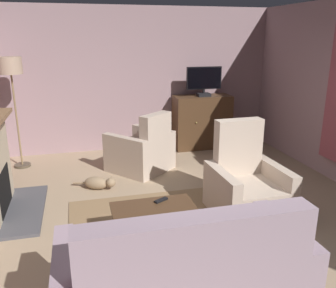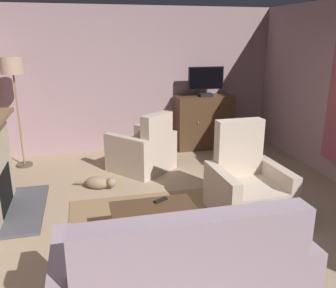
{
  "view_description": "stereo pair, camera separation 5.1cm",
  "coord_description": "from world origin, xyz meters",
  "px_view_note": "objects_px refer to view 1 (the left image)",
  "views": [
    {
      "loc": [
        -1.19,
        -3.54,
        2.19
      ],
      "look_at": [
        -0.19,
        0.36,
        0.97
      ],
      "focal_mm": 38.09,
      "sensor_mm": 36.0,
      "label": 1
    },
    {
      "loc": [
        -1.14,
        -3.55,
        2.19
      ],
      "look_at": [
        -0.19,
        0.36,
        0.97
      ],
      "focal_mm": 38.09,
      "sensor_mm": 36.0,
      "label": 2
    }
  ],
  "objects_px": {
    "tv_remote": "(161,200)",
    "sofa_floral": "(185,279)",
    "tv_cabinet": "(202,123)",
    "coffee_table": "(154,212)",
    "television": "(204,81)",
    "armchair_beside_cabinet": "(246,187)",
    "armchair_near_window": "(142,151)",
    "floor_lamp": "(11,75)",
    "cat": "(99,183)"
  },
  "relations": [
    {
      "from": "tv_remote",
      "to": "cat",
      "type": "xyz_separation_m",
      "value": [
        -0.61,
        1.45,
        -0.33
      ]
    },
    {
      "from": "cat",
      "to": "tv_cabinet",
      "type": "bearing_deg",
      "value": 36.44
    },
    {
      "from": "tv_cabinet",
      "to": "coffee_table",
      "type": "height_order",
      "value": "tv_cabinet"
    },
    {
      "from": "coffee_table",
      "to": "floor_lamp",
      "type": "xyz_separation_m",
      "value": [
        -1.73,
        2.91,
        1.22
      ]
    },
    {
      "from": "armchair_near_window",
      "to": "tv_remote",
      "type": "bearing_deg",
      "value": -94.51
    },
    {
      "from": "television",
      "to": "sofa_floral",
      "type": "distance_m",
      "value": 4.71
    },
    {
      "from": "armchair_near_window",
      "to": "floor_lamp",
      "type": "xyz_separation_m",
      "value": [
        -2.0,
        0.69,
        1.26
      ]
    },
    {
      "from": "television",
      "to": "coffee_table",
      "type": "distance_m",
      "value": 3.72
    },
    {
      "from": "television",
      "to": "armchair_near_window",
      "type": "height_order",
      "value": "television"
    },
    {
      "from": "tv_cabinet",
      "to": "coffee_table",
      "type": "distance_m",
      "value": 3.64
    },
    {
      "from": "tv_cabinet",
      "to": "sofa_floral",
      "type": "height_order",
      "value": "tv_cabinet"
    },
    {
      "from": "tv_cabinet",
      "to": "armchair_near_window",
      "type": "bearing_deg",
      "value": -145.13
    },
    {
      "from": "coffee_table",
      "to": "armchair_beside_cabinet",
      "type": "xyz_separation_m",
      "value": [
        1.29,
        0.41,
        -0.02
      ]
    },
    {
      "from": "armchair_near_window",
      "to": "coffee_table",
      "type": "bearing_deg",
      "value": -97.03
    },
    {
      "from": "cat",
      "to": "coffee_table",
      "type": "bearing_deg",
      "value": -72.63
    },
    {
      "from": "television",
      "to": "tv_remote",
      "type": "bearing_deg",
      "value": -117.66
    },
    {
      "from": "tv_cabinet",
      "to": "television",
      "type": "bearing_deg",
      "value": -90.0
    },
    {
      "from": "tv_remote",
      "to": "sofa_floral",
      "type": "relative_size",
      "value": 0.09
    },
    {
      "from": "tv_cabinet",
      "to": "cat",
      "type": "height_order",
      "value": "tv_cabinet"
    },
    {
      "from": "armchair_beside_cabinet",
      "to": "floor_lamp",
      "type": "bearing_deg",
      "value": 140.36
    },
    {
      "from": "tv_cabinet",
      "to": "cat",
      "type": "xyz_separation_m",
      "value": [
        -2.19,
        -1.62,
        -0.41
      ]
    },
    {
      "from": "television",
      "to": "armchair_near_window",
      "type": "xyz_separation_m",
      "value": [
        -1.42,
        -0.93,
        -1.03
      ]
    },
    {
      "from": "tv_cabinet",
      "to": "armchair_beside_cabinet",
      "type": "bearing_deg",
      "value": -98.09
    },
    {
      "from": "armchair_beside_cabinet",
      "to": "sofa_floral",
      "type": "bearing_deg",
      "value": -130.07
    },
    {
      "from": "television",
      "to": "coffee_table",
      "type": "height_order",
      "value": "television"
    },
    {
      "from": "tv_cabinet",
      "to": "tv_remote",
      "type": "height_order",
      "value": "tv_cabinet"
    },
    {
      "from": "sofa_floral",
      "to": "cat",
      "type": "relative_size",
      "value": 3.17
    },
    {
      "from": "tv_remote",
      "to": "armchair_beside_cabinet",
      "type": "bearing_deg",
      "value": -15.84
    },
    {
      "from": "floor_lamp",
      "to": "sofa_floral",
      "type": "bearing_deg",
      "value": -66.74
    },
    {
      "from": "armchair_beside_cabinet",
      "to": "floor_lamp",
      "type": "distance_m",
      "value": 4.12
    },
    {
      "from": "sofa_floral",
      "to": "armchair_beside_cabinet",
      "type": "xyz_separation_m",
      "value": [
        1.29,
        1.53,
        0.0
      ]
    },
    {
      "from": "armchair_near_window",
      "to": "cat",
      "type": "relative_size",
      "value": 1.97
    },
    {
      "from": "television",
      "to": "floor_lamp",
      "type": "distance_m",
      "value": 3.44
    },
    {
      "from": "television",
      "to": "armchair_beside_cabinet",
      "type": "bearing_deg",
      "value": -98.24
    },
    {
      "from": "tv_cabinet",
      "to": "floor_lamp",
      "type": "relative_size",
      "value": 0.61
    },
    {
      "from": "coffee_table",
      "to": "tv_remote",
      "type": "relative_size",
      "value": 5.38
    },
    {
      "from": "television",
      "to": "coffee_table",
      "type": "xyz_separation_m",
      "value": [
        -1.69,
        -3.16,
        -1.0
      ]
    },
    {
      "from": "coffee_table",
      "to": "sofa_floral",
      "type": "xyz_separation_m",
      "value": [
        0.0,
        -1.12,
        -0.02
      ]
    },
    {
      "from": "television",
      "to": "armchair_beside_cabinet",
      "type": "height_order",
      "value": "television"
    },
    {
      "from": "armchair_near_window",
      "to": "sofa_floral",
      "type": "bearing_deg",
      "value": -94.62
    },
    {
      "from": "tv_cabinet",
      "to": "floor_lamp",
      "type": "xyz_separation_m",
      "value": [
        -3.42,
        -0.3,
        1.08
      ]
    },
    {
      "from": "sofa_floral",
      "to": "floor_lamp",
      "type": "xyz_separation_m",
      "value": [
        -1.73,
        4.03,
        1.24
      ]
    },
    {
      "from": "armchair_near_window",
      "to": "floor_lamp",
      "type": "height_order",
      "value": "floor_lamp"
    },
    {
      "from": "television",
      "to": "armchair_near_window",
      "type": "bearing_deg",
      "value": -146.59
    },
    {
      "from": "tv_cabinet",
      "to": "armchair_beside_cabinet",
      "type": "relative_size",
      "value": 0.98
    },
    {
      "from": "television",
      "to": "floor_lamp",
      "type": "height_order",
      "value": "floor_lamp"
    },
    {
      "from": "tv_remote",
      "to": "armchair_beside_cabinet",
      "type": "relative_size",
      "value": 0.15
    },
    {
      "from": "tv_cabinet",
      "to": "armchair_beside_cabinet",
      "type": "height_order",
      "value": "armchair_beside_cabinet"
    },
    {
      "from": "armchair_near_window",
      "to": "armchair_beside_cabinet",
      "type": "distance_m",
      "value": 2.08
    },
    {
      "from": "armchair_near_window",
      "to": "television",
      "type": "bearing_deg",
      "value": 33.41
    }
  ]
}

